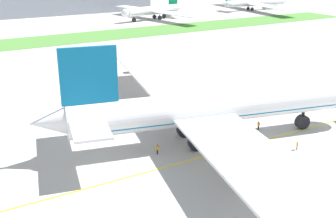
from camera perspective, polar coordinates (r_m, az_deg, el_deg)
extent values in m
plane|color=#ADAAA5|center=(76.52, 5.71, -4.68)|extent=(600.00, 600.00, 0.00)
cube|color=yellow|center=(73.89, 7.36, -5.67)|extent=(280.00, 0.36, 0.01)
cube|color=#4C8438|center=(176.24, -16.31, 8.75)|extent=(320.00, 24.00, 0.10)
cylinder|color=white|center=(75.49, 5.90, 0.27)|extent=(50.48, 16.70, 5.76)
cube|color=#0C6B9E|center=(75.83, 5.87, -0.44)|extent=(48.41, 15.81, 0.69)
cone|color=white|center=(69.68, -15.64, -1.71)|extent=(7.26, 6.17, 4.90)
cube|color=#0C6B9E|center=(67.90, -10.60, 4.42)|extent=(8.99, 2.56, 9.21)
cube|color=white|center=(75.22, -11.62, 0.59)|extent=(7.44, 10.21, 0.40)
cube|color=white|center=(64.48, -10.45, -2.63)|extent=(7.44, 10.21, 0.40)
cube|color=white|center=(97.90, -1.38, 4.52)|extent=(20.81, 46.73, 0.46)
cube|color=white|center=(54.03, 14.17, -9.44)|extent=(20.81, 46.73, 0.46)
cylinder|color=#B7BABF|center=(89.49, 1.39, 1.87)|extent=(6.03, 4.29, 3.17)
cylinder|color=black|center=(90.38, 3.03, 2.03)|extent=(1.19, 3.35, 3.33)
cylinder|color=#B7BABF|center=(63.29, 10.46, -6.38)|extent=(6.03, 4.29, 3.17)
cylinder|color=black|center=(64.54, 12.62, -6.01)|extent=(1.19, 3.35, 3.33)
cylinder|color=black|center=(85.92, 17.64, -0.96)|extent=(0.60, 0.60, 2.23)
cylinder|color=black|center=(86.31, 17.57, -1.65)|extent=(2.94, 1.80, 2.74)
cylinder|color=black|center=(78.12, 2.20, -2.07)|extent=(0.60, 0.60, 2.23)
cylinder|color=black|center=(78.55, 2.19, -2.83)|extent=(2.94, 1.80, 2.74)
cylinder|color=black|center=(72.91, 3.80, -3.77)|extent=(0.60, 0.60, 2.23)
cylinder|color=black|center=(73.36, 3.78, -4.56)|extent=(2.94, 1.80, 2.74)
cube|color=black|center=(88.45, 21.58, 2.39)|extent=(2.92, 4.66, 1.04)
sphere|color=black|center=(72.91, -8.98, -0.15)|extent=(0.40, 0.40, 0.40)
sphere|color=black|center=(73.83, -4.78, 0.28)|extent=(0.40, 0.40, 0.40)
sphere|color=black|center=(75.13, -0.71, 0.70)|extent=(0.40, 0.40, 0.40)
sphere|color=black|center=(76.80, 3.21, 1.11)|extent=(0.40, 0.40, 0.40)
sphere|color=black|center=(78.82, 6.94, 1.49)|extent=(0.40, 0.40, 0.40)
sphere|color=black|center=(81.16, 10.47, 1.84)|extent=(0.40, 0.40, 0.40)
sphere|color=black|center=(83.79, 13.79, 2.16)|extent=(0.40, 0.40, 0.40)
sphere|color=black|center=(86.69, 16.91, 2.46)|extent=(0.40, 0.40, 0.40)
cylinder|color=black|center=(83.91, 12.07, -2.44)|extent=(0.13, 0.13, 0.86)
cylinder|color=orange|center=(83.54, 12.16, -2.03)|extent=(0.10, 0.10, 0.55)
cylinder|color=black|center=(84.06, 11.99, -2.40)|extent=(0.13, 0.13, 0.86)
cylinder|color=orange|center=(83.91, 11.96, -1.91)|extent=(0.10, 0.10, 0.55)
cube|color=orange|center=(83.71, 12.06, -1.95)|extent=(0.30, 0.48, 0.61)
sphere|color=tan|center=(83.56, 12.08, -1.68)|extent=(0.23, 0.23, 0.23)
cylinder|color=black|center=(77.18, 16.90, -4.95)|extent=(0.11, 0.11, 0.79)
cylinder|color=orange|center=(77.04, 16.93, -4.47)|extent=(0.09, 0.09, 0.50)
cylinder|color=black|center=(77.02, 16.93, -5.00)|extent=(0.11, 0.11, 0.79)
cylinder|color=orange|center=(76.63, 17.00, -4.61)|extent=(0.09, 0.09, 0.50)
cube|color=orange|center=(76.83, 16.97, -4.52)|extent=(0.42, 0.47, 0.56)
sphere|color=tan|center=(76.67, 17.00, -4.25)|extent=(0.21, 0.21, 0.21)
cylinder|color=black|center=(72.24, -1.49, -5.74)|extent=(0.13, 0.13, 0.88)
cylinder|color=orange|center=(72.05, -1.57, -5.18)|extent=(0.10, 0.10, 0.56)
cylinder|color=black|center=(72.10, -1.39, -5.79)|extent=(0.13, 0.13, 0.88)
cylinder|color=orange|center=(71.67, -1.32, -5.32)|extent=(0.10, 0.10, 0.56)
cube|color=orange|center=(71.85, -1.45, -5.22)|extent=(0.32, 0.50, 0.63)
sphere|color=brown|center=(71.66, -1.45, -4.90)|extent=(0.24, 0.24, 0.24)
cube|color=#B21E19|center=(123.19, -4.11, 5.79)|extent=(4.57, 3.38, 2.68)
cube|color=#B21E19|center=(123.76, -2.92, 5.70)|extent=(2.14, 2.61, 1.92)
cube|color=#263347|center=(123.81, -2.58, 5.89)|extent=(0.61, 1.93, 0.85)
cylinder|color=black|center=(125.11, -3.02, 5.40)|extent=(0.95, 0.53, 0.90)
cylinder|color=black|center=(122.88, -2.80, 5.13)|extent=(0.95, 0.53, 0.90)
cylinder|color=black|center=(124.48, -4.66, 5.28)|extent=(0.95, 0.53, 0.90)
cylinder|color=black|center=(122.23, -4.47, 5.01)|extent=(0.95, 0.53, 0.90)
cylinder|color=white|center=(227.61, -2.01, 13.10)|extent=(33.30, 10.44, 4.35)
cube|color=#055938|center=(227.70, -2.01, 12.91)|extent=(31.93, 9.85, 0.52)
sphere|color=white|center=(216.98, -5.74, 12.69)|extent=(4.13, 4.13, 4.13)
cone|color=white|center=(239.56, 1.52, 13.53)|extent=(5.39, 4.53, 3.70)
cube|color=white|center=(233.69, 1.53, 13.45)|extent=(4.87, 7.52, 0.30)
cube|color=white|center=(240.15, 0.09, 13.63)|extent=(4.87, 7.52, 0.30)
cube|color=white|center=(215.89, 1.27, 12.60)|extent=(12.69, 30.59, 0.35)
cube|color=white|center=(242.07, -4.31, 13.34)|extent=(12.69, 30.59, 0.35)
cylinder|color=#B7BABF|center=(220.38, -0.13, 12.41)|extent=(4.51, 3.12, 2.39)
cylinder|color=black|center=(219.04, -0.55, 12.36)|extent=(0.82, 2.54, 2.51)
cylinder|color=#B7BABF|center=(236.32, -3.50, 12.88)|extent=(4.51, 3.12, 2.39)
cylinder|color=black|center=(235.08, -3.91, 12.83)|extent=(0.82, 2.54, 2.51)
cylinder|color=black|center=(220.37, -4.59, 12.04)|extent=(0.45, 0.45, 1.69)
cylinder|color=black|center=(220.49, -4.59, 11.82)|extent=(2.20, 1.30, 2.07)
cylinder|color=black|center=(227.90, -1.10, 12.36)|extent=(0.45, 0.45, 1.69)
cylinder|color=black|center=(228.02, -1.10, 12.15)|extent=(2.20, 1.30, 2.07)
cylinder|color=black|center=(231.40, -1.84, 12.46)|extent=(0.45, 0.45, 1.69)
cylinder|color=black|center=(231.51, -1.84, 12.26)|extent=(2.20, 1.30, 2.07)
cylinder|color=white|center=(274.59, 11.60, 13.80)|extent=(41.50, 8.66, 4.00)
cube|color=#055938|center=(274.66, 11.59, 13.66)|extent=(39.82, 8.15, 0.48)
sphere|color=white|center=(287.57, 15.27, 13.78)|extent=(3.80, 3.80, 3.80)
cone|color=white|center=(262.38, 7.46, 13.83)|extent=(4.76, 3.88, 3.40)
cube|color=white|center=(267.97, 7.82, 14.01)|extent=(5.24, 6.88, 0.28)
cube|color=white|center=(261.19, 8.75, 13.81)|extent=(5.24, 6.88, 0.28)
cube|color=white|center=(290.56, 8.88, 14.18)|extent=(13.24, 37.97, 0.32)
cube|color=white|center=(256.89, 13.88, 13.13)|extent=(13.24, 37.97, 0.32)
cylinder|color=#B7BABF|center=(284.36, 10.00, 13.75)|extent=(4.03, 2.62, 2.20)
cylinder|color=black|center=(285.41, 10.33, 13.76)|extent=(0.59, 2.33, 2.31)
cylinder|color=#B7BABF|center=(264.41, 12.97, 13.11)|extent=(4.03, 2.62, 2.20)
cylinder|color=black|center=(265.54, 13.31, 13.12)|extent=(0.59, 2.33, 2.31)
cylinder|color=black|center=(284.13, 14.23, 13.24)|extent=(0.42, 0.42, 1.55)
cylinder|color=black|center=(284.21, 14.22, 13.08)|extent=(1.99, 1.07, 1.90)
cylinder|color=black|center=(274.73, 10.72, 13.28)|extent=(0.42, 0.42, 1.55)
cylinder|color=black|center=(274.82, 10.71, 13.12)|extent=(1.99, 1.07, 1.90)
cylinder|color=black|center=(271.29, 11.23, 13.17)|extent=(0.42, 0.42, 1.55)
cylinder|color=black|center=(271.37, 11.22, 13.01)|extent=(1.99, 1.07, 1.90)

